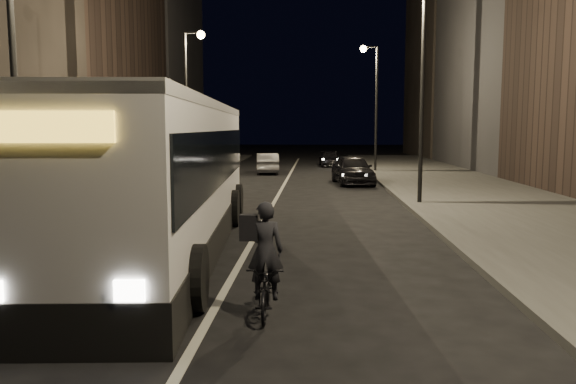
# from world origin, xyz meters

# --- Properties ---
(ground) EXTENTS (180.00, 180.00, 0.00)m
(ground) POSITION_xyz_m (0.00, 0.00, 0.00)
(ground) COLOR black
(ground) RESTS_ON ground
(sidewalk_right) EXTENTS (7.00, 70.00, 0.16)m
(sidewalk_right) POSITION_xyz_m (8.50, 14.00, 0.08)
(sidewalk_right) COLOR #353532
(sidewalk_right) RESTS_ON ground
(sidewalk_left) EXTENTS (7.00, 70.00, 0.16)m
(sidewalk_left) POSITION_xyz_m (-8.50, 14.00, 0.08)
(sidewalk_left) COLOR #353532
(sidewalk_left) RESTS_ON ground
(building_row_right) EXTENTS (8.00, 61.00, 21.00)m
(building_row_right) POSITION_xyz_m (16.00, 27.50, 10.50)
(building_row_right) COLOR black
(building_row_right) RESTS_ON ground
(building_row_left) EXTENTS (8.00, 61.00, 22.00)m
(building_row_left) POSITION_xyz_m (-16.00, 28.50, 11.00)
(building_row_left) COLOR black
(building_row_left) RESTS_ON ground
(streetlight_right_mid) EXTENTS (1.20, 0.44, 8.12)m
(streetlight_right_mid) POSITION_xyz_m (5.33, 12.00, 5.36)
(streetlight_right_mid) COLOR black
(streetlight_right_mid) RESTS_ON sidewalk_right
(streetlight_right_far) EXTENTS (1.20, 0.44, 8.12)m
(streetlight_right_far) POSITION_xyz_m (5.33, 28.00, 5.36)
(streetlight_right_far) COLOR black
(streetlight_right_far) RESTS_ON sidewalk_right
(streetlight_left_near) EXTENTS (1.20, 0.44, 8.12)m
(streetlight_left_near) POSITION_xyz_m (-5.33, 4.00, 5.36)
(streetlight_left_near) COLOR black
(streetlight_left_near) RESTS_ON sidewalk_left
(streetlight_left_far) EXTENTS (1.20, 0.44, 8.12)m
(streetlight_left_far) POSITION_xyz_m (-5.33, 22.00, 5.36)
(streetlight_left_far) COLOR black
(streetlight_left_far) RESTS_ON sidewalk_left
(city_bus) EXTENTS (3.82, 13.41, 3.57)m
(city_bus) POSITION_xyz_m (-2.01, 3.93, 1.94)
(city_bus) COLOR silver
(city_bus) RESTS_ON ground
(cyclist_on_bicycle) EXTENTS (0.62, 1.62, 1.85)m
(cyclist_on_bicycle) POSITION_xyz_m (0.88, -0.74, 0.62)
(cyclist_on_bicycle) COLOR black
(cyclist_on_bicycle) RESTS_ON ground
(car_near) EXTENTS (2.34, 4.73, 1.55)m
(car_near) POSITION_xyz_m (3.60, 20.31, 0.78)
(car_near) COLOR black
(car_near) RESTS_ON ground
(car_mid) EXTENTS (1.80, 4.11, 1.31)m
(car_mid) POSITION_xyz_m (-1.49, 27.13, 0.66)
(car_mid) COLOR #404043
(car_mid) RESTS_ON ground
(car_far) EXTENTS (1.79, 3.96, 1.12)m
(car_far) POSITION_xyz_m (2.76, 34.27, 0.56)
(car_far) COLOR black
(car_far) RESTS_ON ground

